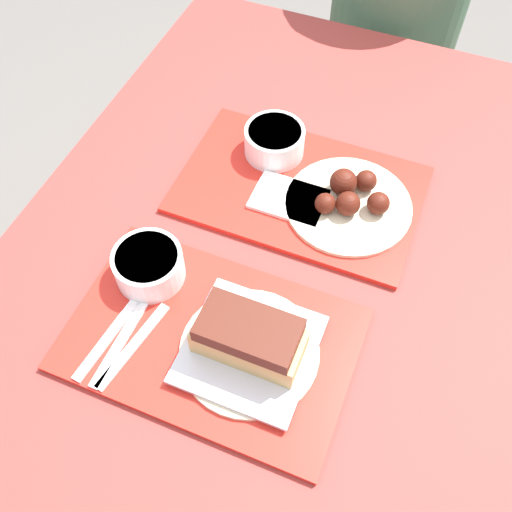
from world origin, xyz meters
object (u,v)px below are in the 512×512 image
Objects in this scene: brisket_sandwich_plate at (249,343)px; bowl_coleslaw_far at (274,140)px; tray_near at (211,339)px; tray_far at (301,190)px; wings_plate_far at (350,199)px; bowl_coleslaw_near at (149,265)px.

brisket_sandwich_plate is 0.44m from bowl_coleslaw_far.
tray_far is at bearing 85.27° from tray_near.
tray_near is at bearing -82.68° from bowl_coleslaw_far.
wings_plate_far reaches higher than tray_far.
bowl_coleslaw_near is 0.50× the size of wings_plate_far.
tray_far is 0.33m from bowl_coleslaw_near.
tray_far is 2.07× the size of brisket_sandwich_plate.
tray_near is 0.43m from bowl_coleslaw_far.
tray_far is 1.94× the size of wings_plate_far.
tray_near is 1.00× the size of tray_far.
bowl_coleslaw_far is at bearing 157.06° from wings_plate_far.
wings_plate_far is (0.06, 0.35, -0.02)m from brisket_sandwich_plate.
bowl_coleslaw_far reaches higher than tray_far.
bowl_coleslaw_far is at bearing 106.00° from brisket_sandwich_plate.
brisket_sandwich_plate reaches higher than bowl_coleslaw_far.
brisket_sandwich_plate reaches higher than bowl_coleslaw_near.
bowl_coleslaw_far reaches higher than tray_near.
brisket_sandwich_plate is (0.04, -0.35, 0.04)m from tray_far.
bowl_coleslaw_near is 1.00× the size of bowl_coleslaw_far.
wings_plate_far is (0.18, -0.08, -0.02)m from bowl_coleslaw_far.
brisket_sandwich_plate is at bearing -0.28° from tray_near.
bowl_coleslaw_far is (0.09, 0.35, 0.00)m from bowl_coleslaw_near.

